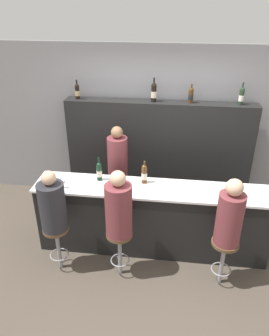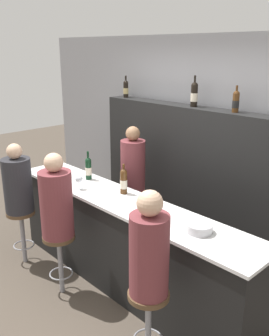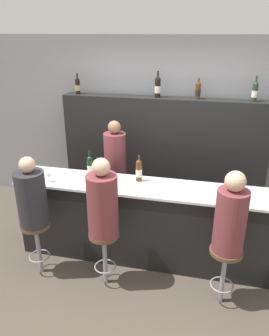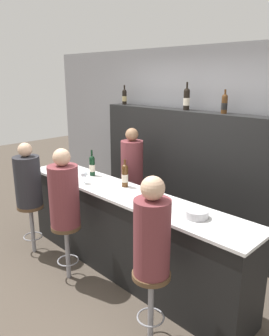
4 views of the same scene
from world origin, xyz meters
name	(u,v)px [view 4 (image 4 of 4)]	position (x,y,z in m)	size (l,w,h in m)	color
ground_plane	(109,279)	(0.00, 0.00, 0.00)	(16.00, 16.00, 0.00)	#4C4238
wall_back	(200,145)	(0.00, 1.68, 1.30)	(6.40, 0.05, 2.60)	gray
bar_counter	(125,232)	(0.00, 0.25, 0.50)	(3.13, 0.55, 0.99)	black
back_bar_cabinet	(189,177)	(0.00, 1.46, 0.89)	(2.94, 0.28, 1.79)	black
wine_bottle_counter_0	(92,165)	(-0.73, 0.38, 1.12)	(0.07, 0.07, 0.33)	black
wine_bottle_counter_1	(125,175)	(-0.12, 0.38, 1.13)	(0.07, 0.07, 0.32)	#4C2D14
wine_bottle_backbar_0	(124,97)	(-1.28, 1.46, 1.90)	(0.07, 0.07, 0.29)	black
wine_bottle_backbar_1	(187,99)	(-0.10, 1.46, 1.93)	(0.08, 0.08, 0.36)	black
wine_bottle_backbar_2	(224,104)	(0.45, 1.46, 1.90)	(0.07, 0.07, 0.28)	#4C2D14
wine_glass_0	(56,167)	(-1.15, 0.11, 1.08)	(0.07, 0.07, 0.12)	silver
wine_glass_1	(84,175)	(-0.54, 0.11, 1.10)	(0.08, 0.08, 0.15)	silver
metal_bowl	(197,214)	(0.95, 0.26, 1.03)	(0.21, 0.21, 0.07)	#B7B7BC
tasting_menu	(110,191)	(-0.12, 0.15, 0.99)	(0.21, 0.30, 0.00)	white
bar_stool_left	(31,216)	(-1.16, -0.29, 0.50)	(0.33, 0.33, 0.66)	gray
guest_seated_left	(28,179)	(-1.16, -0.29, 1.00)	(0.32, 0.32, 0.79)	#28282D
bar_stool_middle	(67,237)	(-0.36, -0.29, 0.50)	(0.33, 0.33, 0.66)	gray
guest_seated_middle	(64,193)	(-0.36, -0.29, 1.03)	(0.32, 0.32, 0.85)	brown
bar_stool_right	(151,289)	(0.91, -0.29, 0.50)	(0.33, 0.33, 0.66)	gray
guest_seated_right	(152,232)	(0.91, -0.29, 1.02)	(0.30, 0.30, 0.84)	brown
bartender	(132,188)	(-0.58, 0.94, 0.72)	(0.30, 0.30, 1.55)	brown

